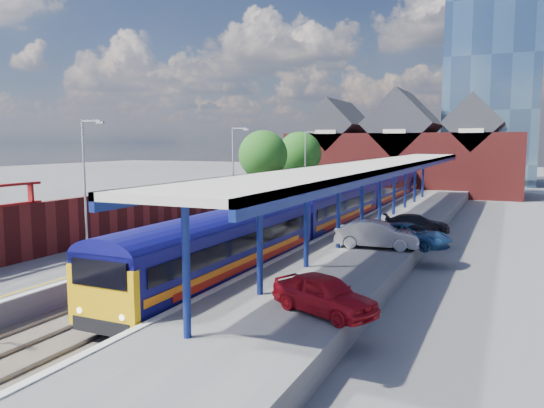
{
  "coord_description": "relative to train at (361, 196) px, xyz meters",
  "views": [
    {
      "loc": [
        13.62,
        -14.86,
        6.8
      ],
      "look_at": [
        -1.32,
        18.05,
        2.6
      ],
      "focal_mm": 35.0,
      "sensor_mm": 36.0,
      "label": 1
    }
  ],
  "objects": [
    {
      "name": "lamp_post_d",
      "position": [
        -7.86,
        6.99,
        2.87
      ],
      "size": [
        1.48,
        0.18,
        7.0
      ],
      "color": "#A5A8AA",
      "rests_on": "left_platform"
    },
    {
      "name": "left_platform",
      "position": [
        -6.99,
        -11.01,
        -1.62
      ],
      "size": [
        5.0,
        76.0,
        1.0
      ],
      "primitive_type": "cube",
      "color": "#565659",
      "rests_on": "ground"
    },
    {
      "name": "station_building",
      "position": [
        -1.49,
        26.99,
        3.33
      ],
      "size": [
        30.0,
        12.12,
        13.78
      ],
      "color": "maroon",
      "rests_on": "ground"
    },
    {
      "name": "parked_car_blue",
      "position": [
        7.01,
        -16.12,
        -0.47
      ],
      "size": [
        5.1,
        3.26,
        1.31
      ],
      "primitive_type": "imported",
      "rotation": [
        0.0,
        0.0,
        1.33
      ],
      "color": "navy",
      "rests_on": "right_platform"
    },
    {
      "name": "parked_car_dark",
      "position": [
        6.67,
        -11.29,
        -0.52
      ],
      "size": [
        4.49,
        2.98,
        1.21
      ],
      "primitive_type": "imported",
      "rotation": [
        0.0,
        0.0,
        1.91
      ],
      "color": "black",
      "rests_on": "right_platform"
    },
    {
      "name": "train",
      "position": [
        0.0,
        0.0,
        0.0
      ],
      "size": [
        2.88,
        65.91,
        3.45
      ],
      "color": "#0E0D5D",
      "rests_on": "ground"
    },
    {
      "name": "rails",
      "position": [
        -1.49,
        -11.01,
        -2.0
      ],
      "size": [
        4.51,
        76.0,
        0.14
      ],
      "color": "slate",
      "rests_on": "ground"
    },
    {
      "name": "tree_near",
      "position": [
        -11.84,
        4.9,
        3.23
      ],
      "size": [
        5.2,
        5.2,
        8.1
      ],
      "color": "#382314",
      "rests_on": "ground"
    },
    {
      "name": "parked_car_silver",
      "position": [
        5.52,
        -17.21,
        -0.37
      ],
      "size": [
        4.71,
        1.98,
        1.51
      ],
      "primitive_type": "imported",
      "rotation": [
        0.0,
        0.0,
        1.66
      ],
      "color": "#A1A1A5",
      "rests_on": "right_platform"
    },
    {
      "name": "yellow_line",
      "position": [
        -5.24,
        -11.01,
        -1.12
      ],
      "size": [
        0.14,
        76.0,
        0.01
      ],
      "primitive_type": "cube",
      "color": "yellow",
      "rests_on": "left_platform"
    },
    {
      "name": "canopy",
      "position": [
        3.99,
        -9.06,
        3.13
      ],
      "size": [
        4.5,
        52.0,
        4.48
      ],
      "color": "navy",
      "rests_on": "right_platform"
    },
    {
      "name": "coping_right",
      "position": [
        1.66,
        -11.01,
        -1.1
      ],
      "size": [
        0.3,
        76.0,
        0.05
      ],
      "primitive_type": "cube",
      "color": "silver",
      "rests_on": "right_platform"
    },
    {
      "name": "ground",
      "position": [
        -1.49,
        -1.01,
        -2.12
      ],
      "size": [
        240.0,
        240.0,
        0.0
      ],
      "primitive_type": "plane",
      "color": "#5B5B5E",
      "rests_on": "ground"
    },
    {
      "name": "ballast_bed",
      "position": [
        -1.49,
        -11.01,
        -2.09
      ],
      "size": [
        6.0,
        76.0,
        0.06
      ],
      "primitive_type": "cube",
      "color": "#473D33",
      "rests_on": "ground"
    },
    {
      "name": "lamp_post_b",
      "position": [
        -7.86,
        -25.01,
        2.87
      ],
      "size": [
        1.48,
        0.18,
        7.0
      ],
      "color": "#A5A8AA",
      "rests_on": "left_platform"
    },
    {
      "name": "tree_far",
      "position": [
        -10.84,
        12.9,
        3.23
      ],
      "size": [
        5.2,
        5.2,
        8.1
      ],
      "color": "#382314",
      "rests_on": "ground"
    },
    {
      "name": "glass_tower",
      "position": [
        8.51,
        48.99,
        18.08
      ],
      "size": [
        14.2,
        14.2,
        40.3
      ],
      "color": "#49627E",
      "rests_on": "ground"
    },
    {
      "name": "parked_car_red",
      "position": [
        6.49,
        -29.16,
        -0.44
      ],
      "size": [
        4.29,
        3.1,
        1.36
      ],
      "primitive_type": "imported",
      "rotation": [
        0.0,
        0.0,
        1.15
      ],
      "color": "#AA0E18",
      "rests_on": "right_platform"
    },
    {
      "name": "brick_wall",
      "position": [
        -9.59,
        -17.47,
        0.33
      ],
      "size": [
        0.35,
        50.0,
        3.86
      ],
      "color": "maroon",
      "rests_on": "left_platform"
    },
    {
      "name": "right_platform",
      "position": [
        4.51,
        -11.01,
        -1.62
      ],
      "size": [
        6.0,
        76.0,
        1.0
      ],
      "primitive_type": "cube",
      "color": "#565659",
      "rests_on": "ground"
    },
    {
      "name": "platform_sign",
      "position": [
        -6.49,
        -7.01,
        0.57
      ],
      "size": [
        0.55,
        0.08,
        2.5
      ],
      "color": "#A5A8AA",
      "rests_on": "left_platform"
    },
    {
      "name": "coping_left",
      "position": [
        -4.64,
        -11.01,
        -1.1
      ],
      "size": [
        0.3,
        76.0,
        0.05
      ],
      "primitive_type": "cube",
      "color": "silver",
      "rests_on": "left_platform"
    },
    {
      "name": "lamp_post_c",
      "position": [
        -7.86,
        -9.01,
        2.87
      ],
      "size": [
        1.48,
        0.18,
        7.0
      ],
      "color": "#A5A8AA",
      "rests_on": "left_platform"
    }
  ]
}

